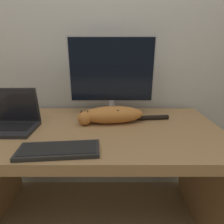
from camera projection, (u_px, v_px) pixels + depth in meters
name	position (u px, v px, depth m)	size (l,w,h in m)	color
wall_back	(98.00, 39.00, 1.43)	(6.40, 0.06, 2.60)	silver
desk	(95.00, 150.00, 1.22)	(1.57, 0.79, 0.76)	#A37A4C
monitor	(112.00, 76.00, 1.29)	(0.59, 0.22, 0.55)	#B2B2B7
laptop	(11.00, 121.00, 1.14)	(0.30, 0.23, 0.24)	#232326
external_keyboard	(59.00, 150.00, 0.89)	(0.40, 0.18, 0.02)	black
cat	(111.00, 115.00, 1.22)	(0.61, 0.18, 0.11)	#C67A38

